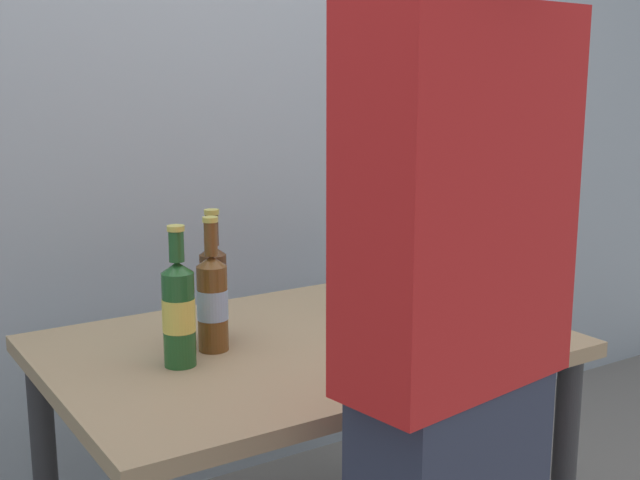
{
  "coord_description": "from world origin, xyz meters",
  "views": [
    {
      "loc": [
        -1.04,
        -1.7,
        1.41
      ],
      "look_at": [
        0.05,
        0.0,
        0.99
      ],
      "focal_mm": 46.36,
      "sensor_mm": 36.0,
      "label": 1
    }
  ],
  "objects_px": {
    "laptop": "(417,298)",
    "beer_bottle_brown": "(179,310)",
    "beer_bottle_dark": "(212,300)",
    "beer_bottle_green": "(214,289)",
    "person_figure": "(454,369)"
  },
  "relations": [
    {
      "from": "person_figure",
      "to": "beer_bottle_dark",
      "type": "bearing_deg",
      "value": 101.51
    },
    {
      "from": "beer_bottle_dark",
      "to": "beer_bottle_brown",
      "type": "bearing_deg",
      "value": -153.36
    },
    {
      "from": "beer_bottle_green",
      "to": "beer_bottle_brown",
      "type": "distance_m",
      "value": 0.2
    },
    {
      "from": "laptop",
      "to": "beer_bottle_brown",
      "type": "distance_m",
      "value": 0.72
    },
    {
      "from": "laptop",
      "to": "person_figure",
      "type": "xyz_separation_m",
      "value": [
        -0.46,
        -0.66,
        0.09
      ]
    },
    {
      "from": "beer_bottle_dark",
      "to": "beer_bottle_brown",
      "type": "relative_size",
      "value": 1.0
    },
    {
      "from": "laptop",
      "to": "beer_bottle_brown",
      "type": "bearing_deg",
      "value": -178.78
    },
    {
      "from": "beer_bottle_dark",
      "to": "beer_bottle_green",
      "type": "relative_size",
      "value": 0.99
    },
    {
      "from": "laptop",
      "to": "beer_bottle_green",
      "type": "xyz_separation_m",
      "value": [
        -0.56,
        0.11,
        0.08
      ]
    },
    {
      "from": "beer_bottle_dark",
      "to": "beer_bottle_green",
      "type": "xyz_separation_m",
      "value": [
        0.04,
        0.07,
        0.01
      ]
    },
    {
      "from": "beer_bottle_brown",
      "to": "person_figure",
      "type": "relative_size",
      "value": 0.19
    },
    {
      "from": "beer_bottle_brown",
      "to": "beer_bottle_green",
      "type": "bearing_deg",
      "value": 40.75
    },
    {
      "from": "laptop",
      "to": "person_figure",
      "type": "bearing_deg",
      "value": -124.75
    },
    {
      "from": "person_figure",
      "to": "beer_bottle_green",
      "type": "bearing_deg",
      "value": 97.73
    },
    {
      "from": "beer_bottle_green",
      "to": "laptop",
      "type": "bearing_deg",
      "value": -11.32
    }
  ]
}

